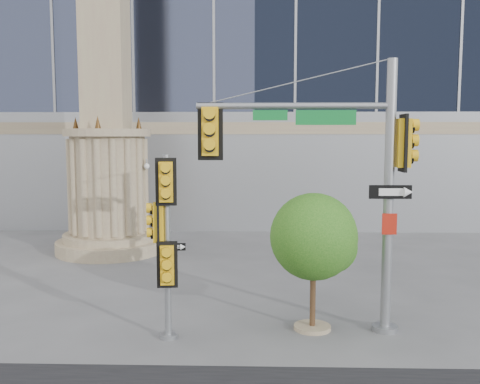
{
  "coord_description": "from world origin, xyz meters",
  "views": [
    {
      "loc": [
        0.07,
        -12.78,
        4.82
      ],
      "look_at": [
        -0.37,
        2.0,
        3.27
      ],
      "focal_mm": 40.0,
      "sensor_mm": 36.0,
      "label": 1
    }
  ],
  "objects": [
    {
      "name": "ground",
      "position": [
        0.0,
        0.0,
        0.0
      ],
      "size": [
        120.0,
        120.0,
        0.0
      ],
      "primitive_type": "plane",
      "color": "#545456",
      "rests_on": "ground"
    },
    {
      "name": "secondary_signal_pole",
      "position": [
        -2.04,
        -0.58,
        2.58
      ],
      "size": [
        0.79,
        0.58,
        4.39
      ],
      "rotation": [
        0.0,
        0.0,
        0.13
      ],
      "color": "slate",
      "rests_on": "ground"
    },
    {
      "name": "main_signal_pole",
      "position": [
        2.09,
        0.16,
        4.12
      ],
      "size": [
        5.16,
        0.62,
        6.64
      ],
      "rotation": [
        0.0,
        0.0,
        0.0
      ],
      "color": "slate",
      "rests_on": "ground"
    },
    {
      "name": "street_tree",
      "position": [
        1.54,
        0.23,
        2.26
      ],
      "size": [
        2.2,
        2.15,
        3.43
      ],
      "color": "gray",
      "rests_on": "ground"
    },
    {
      "name": "monument",
      "position": [
        -6.0,
        9.0,
        5.52
      ],
      "size": [
        4.4,
        4.4,
        16.6
      ],
      "color": "gray",
      "rests_on": "ground"
    }
  ]
}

